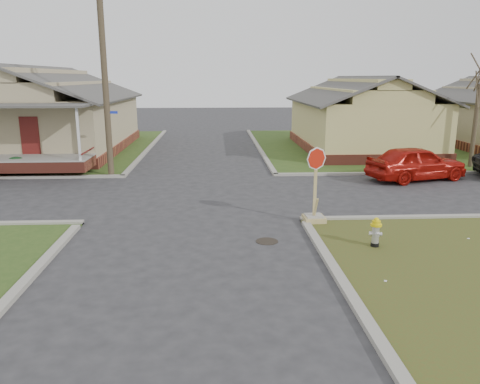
{
  "coord_description": "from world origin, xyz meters",
  "views": [
    {
      "loc": [
        0.77,
        -13.1,
        4.58
      ],
      "look_at": [
        1.5,
        1.0,
        1.1
      ],
      "focal_mm": 35.0,
      "sensor_mm": 36.0,
      "label": 1
    }
  ],
  "objects_px": {
    "utility_pole": "(105,75)",
    "fire_hydrant": "(376,231)",
    "stop_sign": "(314,206)",
    "red_sedan": "(416,163)"
  },
  "relations": [
    {
      "from": "stop_sign",
      "to": "red_sedan",
      "type": "relative_size",
      "value": 0.53
    },
    {
      "from": "stop_sign",
      "to": "red_sedan",
      "type": "distance_m",
      "value": 8.6
    },
    {
      "from": "fire_hydrant",
      "to": "red_sedan",
      "type": "distance_m",
      "value": 9.8
    },
    {
      "from": "fire_hydrant",
      "to": "red_sedan",
      "type": "height_order",
      "value": "red_sedan"
    },
    {
      "from": "stop_sign",
      "to": "red_sedan",
      "type": "bearing_deg",
      "value": 43.31
    },
    {
      "from": "utility_pole",
      "to": "fire_hydrant",
      "type": "xyz_separation_m",
      "value": [
        9.31,
        -10.07,
        -4.16
      ]
    },
    {
      "from": "utility_pole",
      "to": "stop_sign",
      "type": "bearing_deg",
      "value": -43.55
    },
    {
      "from": "utility_pole",
      "to": "fire_hydrant",
      "type": "relative_size",
      "value": 10.89
    },
    {
      "from": "utility_pole",
      "to": "red_sedan",
      "type": "height_order",
      "value": "utility_pole"
    },
    {
      "from": "utility_pole",
      "to": "red_sedan",
      "type": "bearing_deg",
      "value": -6.14
    }
  ]
}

